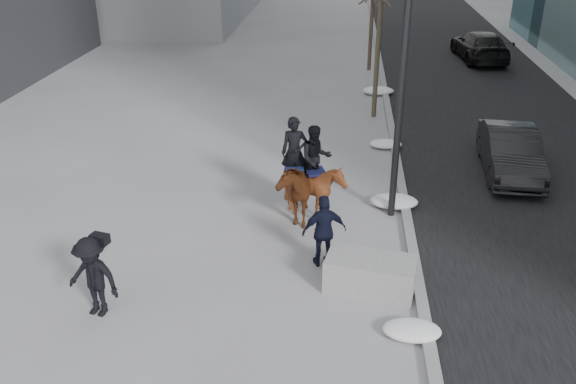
# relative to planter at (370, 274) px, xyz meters

# --- Properties ---
(ground) EXTENTS (120.00, 120.00, 0.00)m
(ground) POSITION_rel_planter_xyz_m (-1.93, 0.37, -0.38)
(ground) COLOR gray
(ground) RESTS_ON ground
(road) EXTENTS (8.00, 90.00, 0.01)m
(road) POSITION_rel_planter_xyz_m (5.07, 10.37, -0.38)
(road) COLOR black
(road) RESTS_ON ground
(curb) EXTENTS (0.25, 90.00, 0.12)m
(curb) POSITION_rel_planter_xyz_m (1.07, 10.37, -0.32)
(curb) COLOR gray
(curb) RESTS_ON ground
(planter) EXTENTS (2.05, 1.30, 0.76)m
(planter) POSITION_rel_planter_xyz_m (0.00, 0.00, 0.00)
(planter) COLOR #98989B
(planter) RESTS_ON ground
(car_near) EXTENTS (1.76, 4.37, 1.41)m
(car_near) POSITION_rel_planter_xyz_m (4.42, 6.68, 0.32)
(car_near) COLOR black
(car_near) RESTS_ON ground
(car_far) EXTENTS (2.55, 5.32, 1.50)m
(car_far) POSITION_rel_planter_xyz_m (6.28, 21.63, 0.37)
(car_far) COLOR black
(car_far) RESTS_ON ground
(tree_near) EXTENTS (1.20, 1.20, 5.80)m
(tree_near) POSITION_rel_planter_xyz_m (0.47, 11.78, 2.52)
(tree_near) COLOR #393021
(tree_near) RESTS_ON ground
(tree_far) EXTENTS (1.20, 1.20, 4.34)m
(tree_far) POSITION_rel_planter_xyz_m (0.47, 19.05, 1.79)
(tree_far) COLOR #3C2A23
(tree_far) RESTS_ON ground
(mounted_left) EXTENTS (1.18, 2.19, 2.72)m
(mounted_left) POSITION_rel_planter_xyz_m (-1.93, 3.22, 0.63)
(mounted_left) COLOR #4E1C0F
(mounted_left) RESTS_ON ground
(mounted_right) EXTENTS (1.73, 1.84, 2.54)m
(mounted_right) POSITION_rel_planter_xyz_m (-1.38, 3.15, 0.64)
(mounted_right) COLOR #49220E
(mounted_right) RESTS_ON ground
(feeder) EXTENTS (1.11, 1.00, 1.75)m
(feeder) POSITION_rel_planter_xyz_m (-1.04, 0.91, 0.50)
(feeder) COLOR black
(feeder) RESTS_ON ground
(camera_crew) EXTENTS (1.26, 0.92, 1.75)m
(camera_crew) POSITION_rel_planter_xyz_m (-5.55, -1.39, 0.51)
(camera_crew) COLOR black
(camera_crew) RESTS_ON ground
(lamppost) EXTENTS (0.25, 0.80, 9.09)m
(lamppost) POSITION_rel_planter_xyz_m (0.67, 3.55, 4.61)
(lamppost) COLOR black
(lamppost) RESTS_ON ground
(snow_piles) EXTENTS (1.34, 17.11, 0.34)m
(snow_piles) POSITION_rel_planter_xyz_m (0.77, 7.18, -0.22)
(snow_piles) COLOR white
(snow_piles) RESTS_ON ground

